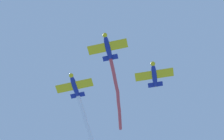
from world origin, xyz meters
TOP-DOWN VIEW (x-y plane):
  - airplane_lead at (1.53, -4.31)m, footprint 6.10×7.89m
  - smoke_trail_lead at (-9.94, -0.18)m, footprint 18.65×6.27m
  - airplane_left_wing at (-2.66, 6.03)m, footprint 6.11×7.94m
  - airplane_right_wing at (-8.31, -9.57)m, footprint 6.09×7.87m
  - smoke_trail_right_wing at (-19.64, -4.47)m, footprint 18.38×8.66m

SIDE VIEW (x-z plane):
  - smoke_trail_right_wing at x=-19.64m, z-range 56.18..59.49m
  - airplane_lead at x=1.53m, z-range 57.74..59.71m
  - airplane_left_wing at x=-2.66m, z-range 57.74..59.71m
  - airplane_right_wing at x=-8.31m, z-range 58.04..60.01m
  - smoke_trail_lead at x=-9.94m, z-range 58.09..61.73m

